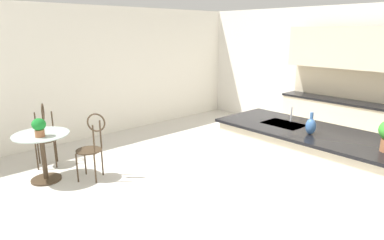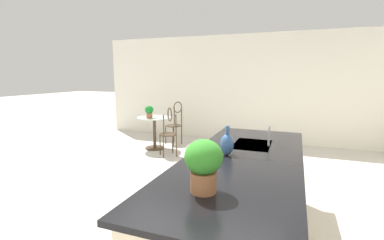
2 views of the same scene
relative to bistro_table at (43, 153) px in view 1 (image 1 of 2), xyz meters
name	(u,v)px [view 1 (image 1 of 2)]	position (x,y,z in m)	size (l,w,h in m)	color
ground_plane	(258,209)	(2.67, 1.72, -0.45)	(40.00, 40.00, 0.00)	beige
wall_back	(381,78)	(2.67, 5.38, 0.90)	(9.00, 0.12, 2.70)	silver
wall_left_window	(97,73)	(-1.59, 1.72, 0.90)	(0.12, 7.80, 2.70)	silver
kitchen_island	(317,165)	(2.97, 2.57, 0.02)	(2.80, 1.06, 0.92)	beige
back_counter_run	(344,121)	(2.27, 4.93, 0.05)	(2.44, 0.64, 1.52)	beige
upper_cabinet_run	(352,48)	(2.27, 4.90, 1.45)	(2.40, 0.36, 0.76)	beige
bistro_table	(43,153)	(0.00, 0.00, 0.00)	(0.80, 0.80, 0.74)	#3D2D1E
chair_near_window	(45,132)	(-0.62, 0.24, 0.13)	(0.52, 0.50, 1.04)	#3D2D1E
chair_by_island	(92,143)	(0.44, 0.57, 0.13)	(0.54, 0.54, 1.04)	#3D2D1E
sink_faucet	(291,114)	(2.42, 2.75, 0.58)	(0.02, 0.02, 0.22)	#B2B5BA
potted_plant_on_table	(39,126)	(0.13, -0.05, 0.45)	(0.19, 0.19, 0.27)	#9E603D
vase_on_counter	(311,126)	(2.92, 2.40, 0.58)	(0.13, 0.13, 0.29)	#386099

